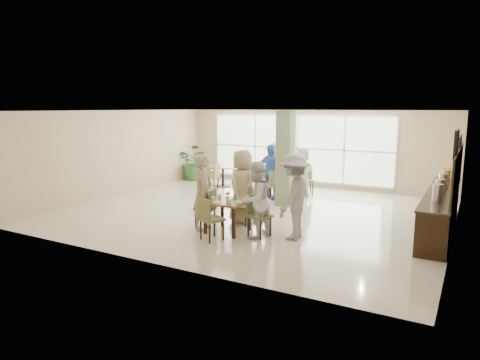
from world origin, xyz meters
The scene contains 23 objects.
ground centered at (0.00, 0.00, 0.00)m, with size 10.00×10.00×0.00m, color beige.
room_shell centered at (0.00, 0.00, 1.70)m, with size 10.00×10.00×10.00m.
window_bank centered at (-0.50, 4.46, 1.40)m, with size 7.00×0.04×7.00m.
column centered at (0.40, 1.20, 1.40)m, with size 0.45×0.45×2.80m, color #6E7954.
main_table centered at (0.34, -2.05, 0.65)m, with size 0.90×0.90×0.75m.
round_table_left centered at (-2.82, 2.96, 0.56)m, with size 1.06×1.06×0.75m.
round_table_right centered at (-0.28, 2.57, 0.59)m, with size 1.19×1.19×0.75m.
chairs_main_table centered at (0.37, -2.02, 0.47)m, with size 2.03×1.96×0.95m.
chairs_table_left centered at (-2.84, 2.96, 0.47)m, with size 2.01×1.89×0.95m.
chairs_table_right centered at (-0.30, 2.56, 0.47)m, with size 2.02×2.03×0.95m.
tabletop_clutter centered at (0.33, -2.08, 0.81)m, with size 0.74×0.73×0.21m.
buffet_counter centered at (4.70, 0.51, 0.55)m, with size 0.64×4.70×1.95m.
wall_tv centered at (4.94, -0.60, 2.15)m, with size 0.06×1.00×0.58m.
framed_art_a centered at (4.95, 1.00, 1.85)m, with size 0.05×0.55×0.70m.
framed_art_b centered at (4.95, 1.80, 1.85)m, with size 0.05×0.55×0.70m.
potted_plant centered at (-4.50, 3.57, 0.74)m, with size 1.33×1.33×1.48m, color #286428.
teen_left centered at (-0.31, -2.11, 0.90)m, with size 0.66×0.43×1.81m, color tan.
teen_far centered at (0.25, -1.16, 0.93)m, with size 0.91×0.50×1.86m, color tan.
teen_right centered at (1.09, -2.10, 0.86)m, with size 0.84×0.65×1.73m, color white.
teen_standing centered at (1.87, -1.77, 0.96)m, with size 1.24×0.71×1.92m, color #A3A2A5.
adult_a centered at (-0.35, 1.77, 0.88)m, with size 1.03×0.58×1.75m, color #4373CA.
adult_b centered at (0.46, 2.46, 0.82)m, with size 1.52×0.65×1.63m, color white.
adult_standing centered at (-1.14, 3.76, 0.82)m, with size 0.60×0.39×1.63m, color tan.
Camera 1 is at (5.30, -10.40, 2.89)m, focal length 32.00 mm.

